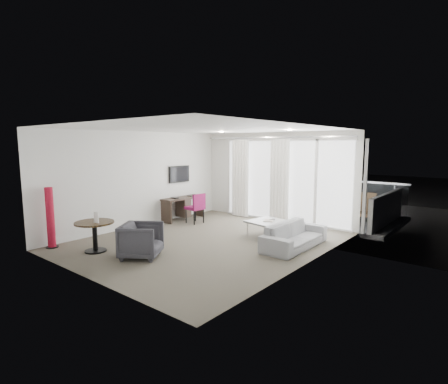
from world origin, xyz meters
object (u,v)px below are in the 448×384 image
Objects in this scene: desk at (183,208)px; rattan_chair_a at (334,207)px; coffee_table at (268,229)px; rattan_chair_b at (364,208)px; round_table at (95,237)px; desk_chair at (195,208)px; tub_armchair at (141,240)px; red_lamp at (50,218)px; sofa at (295,235)px.

desk is 4.52m from rattan_chair_a.
desk is at bearing 178.11° from coffee_table.
round_table is at bearing -125.06° from rattan_chair_b.
tub_armchair is (1.32, -2.91, -0.09)m from desk_chair.
round_table is 7.35m from rattan_chair_b.
tub_armchair is at bearing -118.37° from rattan_chair_b.
tub_armchair is at bearing -111.11° from coffee_table.
desk_chair is at bearing -12.72° from desk.
red_lamp is 1.52× the size of coffee_table.
desk_chair reaches higher than desk.
tub_armchair reaches higher than round_table.
desk_chair is (0.61, -0.14, 0.10)m from desk.
tub_armchair is (1.07, 0.38, 0.03)m from round_table.
red_lamp is at bearing -92.25° from desk.
red_lamp is (-1.01, -0.44, 0.35)m from round_table.
coffee_table is 0.47× the size of sofa.
coffee_table is at bearing 56.40° from round_table.
desk_chair is 1.14× the size of tub_armchair.
coffee_table is at bearing -1.89° from desk.
sofa is 3.34m from rattan_chair_a.
sofa is at bearing -0.73° from desk_chair.
tub_armchair reaches higher than sofa.
desk is at bearing -1.63° from tub_armchair.
rattan_chair_a is (-0.44, 3.30, 0.12)m from sofa.
desk reaches higher than round_table.
round_table is at bearing 23.67° from red_lamp.
sofa is at bearing -22.74° from coffee_table.
coffee_table is (2.21, 3.32, -0.12)m from round_table.
round_table is at bearing -123.60° from coffee_table.
desk is 3.61m from tub_armchair.
red_lamp reaches higher than round_table.
sofa is (2.05, 2.56, -0.08)m from tub_armchair.
desk_chair reaches higher than rattan_chair_a.
coffee_table is at bearing -55.10° from tub_armchair.
desk reaches higher than coffee_table.
desk_chair is at bearing 84.13° from sofa.
rattan_chair_b is (3.48, 6.48, 0.10)m from round_table.
desk is 5.31m from rattan_chair_b.
desk_chair is 3.30m from round_table.
rattan_chair_a is at bearing 80.85° from coffee_table.
coffee_table is at bearing 5.97° from desk_chair.
desk is 3.07m from coffee_table.
rattan_chair_b reaches higher than tub_armchair.
sofa is at bearing 43.31° from round_table.
desk is at bearing 83.07° from sofa.
rattan_chair_a is at bearing 50.41° from desk_chair.
round_table is at bearing 75.44° from tub_armchair.
rattan_chair_b reaches higher than rattan_chair_a.
round_table is 0.91× the size of coffee_table.
red_lamp is 1.58× the size of rattan_chair_b.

